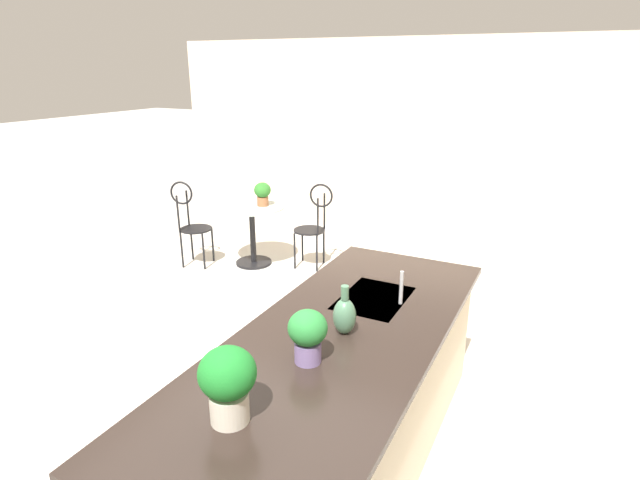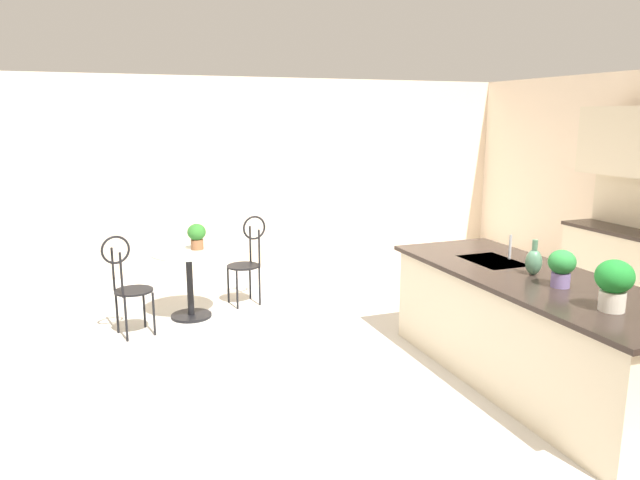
{
  "view_description": "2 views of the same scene",
  "coord_description": "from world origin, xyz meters",
  "px_view_note": "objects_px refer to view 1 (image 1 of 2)",
  "views": [
    {
      "loc": [
        2.59,
        1.89,
        2.35
      ],
      "look_at": [
        -0.54,
        0.31,
        1.14
      ],
      "focal_mm": 28.7,
      "sensor_mm": 36.0,
      "label": 1
    },
    {
      "loc": [
        3.9,
        -2.35,
        2.18
      ],
      "look_at": [
        -1.1,
        -0.46,
        1.04
      ],
      "focal_mm": 32.77,
      "sensor_mm": 36.0,
      "label": 2
    }
  ],
  "objects_px": {
    "potted_plant_counter_far": "(228,381)",
    "chair_near_window": "(191,220)",
    "chair_by_island": "(314,222)",
    "potted_plant_counter_near": "(308,333)",
    "bistro_table": "(252,229)",
    "vase_on_counter": "(344,315)",
    "potted_plant_on_table": "(263,192)"
  },
  "relations": [
    {
      "from": "chair_by_island",
      "to": "vase_on_counter",
      "type": "bearing_deg",
      "value": 30.45
    },
    {
      "from": "bistro_table",
      "to": "potted_plant_counter_near",
      "type": "height_order",
      "value": "potted_plant_counter_near"
    },
    {
      "from": "potted_plant_counter_far",
      "to": "chair_near_window",
      "type": "bearing_deg",
      "value": -137.18
    },
    {
      "from": "chair_near_window",
      "to": "vase_on_counter",
      "type": "distance_m",
      "value": 3.8
    },
    {
      "from": "bistro_table",
      "to": "vase_on_counter",
      "type": "xyz_separation_m",
      "value": [
        2.58,
        2.38,
        0.58
      ]
    },
    {
      "from": "chair_near_window",
      "to": "potted_plant_counter_far",
      "type": "bearing_deg",
      "value": 42.82
    },
    {
      "from": "chair_by_island",
      "to": "potted_plant_counter_near",
      "type": "xyz_separation_m",
      "value": [
        3.19,
        1.62,
        0.51
      ]
    },
    {
      "from": "bistro_table",
      "to": "potted_plant_on_table",
      "type": "xyz_separation_m",
      "value": [
        -0.09,
        0.11,
        0.46
      ]
    },
    {
      "from": "chair_by_island",
      "to": "potted_plant_counter_far",
      "type": "distance_m",
      "value": 4.08
    },
    {
      "from": "vase_on_counter",
      "to": "chair_near_window",
      "type": "bearing_deg",
      "value": -126.44
    },
    {
      "from": "vase_on_counter",
      "to": "potted_plant_counter_near",
      "type": "bearing_deg",
      "value": -7.34
    },
    {
      "from": "bistro_table",
      "to": "chair_by_island",
      "type": "relative_size",
      "value": 0.77
    },
    {
      "from": "chair_near_window",
      "to": "potted_plant_counter_far",
      "type": "relative_size",
      "value": 3.03
    },
    {
      "from": "chair_near_window",
      "to": "chair_by_island",
      "type": "xyz_separation_m",
      "value": [
        -0.6,
        1.37,
        0.0
      ]
    },
    {
      "from": "chair_near_window",
      "to": "potted_plant_counter_near",
      "type": "bearing_deg",
      "value": 49.1
    },
    {
      "from": "bistro_table",
      "to": "chair_near_window",
      "type": "relative_size",
      "value": 0.77
    },
    {
      "from": "potted_plant_counter_far",
      "to": "vase_on_counter",
      "type": "xyz_separation_m",
      "value": [
        -0.9,
        0.13,
        -0.09
      ]
    },
    {
      "from": "bistro_table",
      "to": "potted_plant_on_table",
      "type": "distance_m",
      "value": 0.48
    },
    {
      "from": "chair_by_island",
      "to": "potted_plant_counter_far",
      "type": "relative_size",
      "value": 3.03
    },
    {
      "from": "chair_near_window",
      "to": "potted_plant_counter_far",
      "type": "xyz_separation_m",
      "value": [
        3.14,
        2.91,
        0.54
      ]
    },
    {
      "from": "chair_near_window",
      "to": "chair_by_island",
      "type": "height_order",
      "value": "same"
    },
    {
      "from": "potted_plant_counter_near",
      "to": "potted_plant_counter_far",
      "type": "xyz_separation_m",
      "value": [
        0.55,
        -0.08,
        0.03
      ]
    },
    {
      "from": "chair_near_window",
      "to": "potted_plant_counter_far",
      "type": "distance_m",
      "value": 4.32
    },
    {
      "from": "chair_by_island",
      "to": "vase_on_counter",
      "type": "height_order",
      "value": "vase_on_counter"
    },
    {
      "from": "chair_by_island",
      "to": "potted_plant_counter_far",
      "type": "height_order",
      "value": "potted_plant_counter_far"
    },
    {
      "from": "chair_by_island",
      "to": "potted_plant_counter_near",
      "type": "distance_m",
      "value": 3.62
    },
    {
      "from": "bistro_table",
      "to": "potted_plant_counter_far",
      "type": "height_order",
      "value": "potted_plant_counter_far"
    },
    {
      "from": "potted_plant_counter_near",
      "to": "chair_near_window",
      "type": "bearing_deg",
      "value": -130.9
    },
    {
      "from": "vase_on_counter",
      "to": "chair_by_island",
      "type": "bearing_deg",
      "value": -149.55
    },
    {
      "from": "potted_plant_on_table",
      "to": "potted_plant_counter_far",
      "type": "distance_m",
      "value": 4.17
    },
    {
      "from": "potted_plant_on_table",
      "to": "vase_on_counter",
      "type": "bearing_deg",
      "value": 40.38
    },
    {
      "from": "bistro_table",
      "to": "chair_near_window",
      "type": "xyz_separation_m",
      "value": [
        0.34,
        -0.66,
        0.13
      ]
    }
  ]
}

